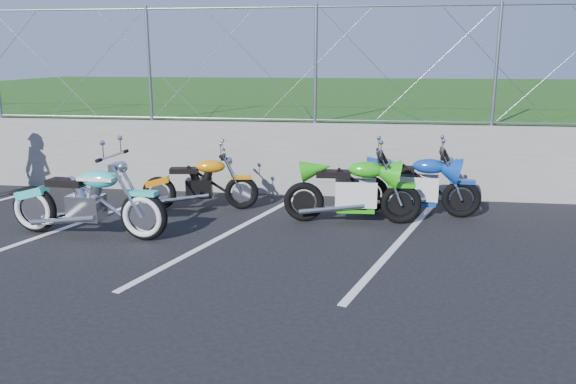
# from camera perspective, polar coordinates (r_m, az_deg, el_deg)

# --- Properties ---
(ground) EXTENTS (90.00, 90.00, 0.00)m
(ground) POSITION_cam_1_polar(r_m,az_deg,el_deg) (7.09, -8.10, -6.71)
(ground) COLOR black
(ground) RESTS_ON ground
(retaining_wall) EXTENTS (30.00, 0.22, 1.30)m
(retaining_wall) POSITION_cam_1_polar(r_m,az_deg,el_deg) (10.21, -2.89, 3.52)
(retaining_wall) COLOR slate
(retaining_wall) RESTS_ON ground
(grass_field) EXTENTS (30.00, 20.00, 1.30)m
(grass_field) POSITION_cam_1_polar(r_m,az_deg,el_deg) (20.04, 2.47, 8.55)
(grass_field) COLOR #1A4512
(grass_field) RESTS_ON ground
(chain_link_fence) EXTENTS (28.00, 0.03, 2.00)m
(chain_link_fence) POSITION_cam_1_polar(r_m,az_deg,el_deg) (10.05, -3.00, 12.81)
(chain_link_fence) COLOR gray
(chain_link_fence) RESTS_ON retaining_wall
(parking_lines) EXTENTS (18.29, 4.31, 0.01)m
(parking_lines) POSITION_cam_1_polar(r_m,az_deg,el_deg) (7.80, 2.46, -4.62)
(parking_lines) COLOR silver
(parking_lines) RESTS_ON ground
(cruiser_turquoise) EXTENTS (2.35, 0.74, 1.17)m
(cruiser_turquoise) POSITION_cam_1_polar(r_m,az_deg,el_deg) (8.19, -19.53, -1.13)
(cruiser_turquoise) COLOR black
(cruiser_turquoise) RESTS_ON ground
(naked_orange) EXTENTS (1.88, 0.64, 0.94)m
(naked_orange) POSITION_cam_1_polar(r_m,az_deg,el_deg) (9.21, -8.75, 0.68)
(naked_orange) COLOR black
(naked_orange) RESTS_ON ground
(sportbike_green) EXTENTS (2.06, 0.73, 1.07)m
(sportbike_green) POSITION_cam_1_polar(r_m,az_deg,el_deg) (8.43, 6.74, -0.08)
(sportbike_green) COLOR black
(sportbike_green) RESTS_ON ground
(sportbike_blue) EXTENTS (1.99, 0.71, 1.03)m
(sportbike_blue) POSITION_cam_1_polar(r_m,az_deg,el_deg) (9.01, 13.00, 0.47)
(sportbike_blue) COLOR black
(sportbike_blue) RESTS_ON ground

